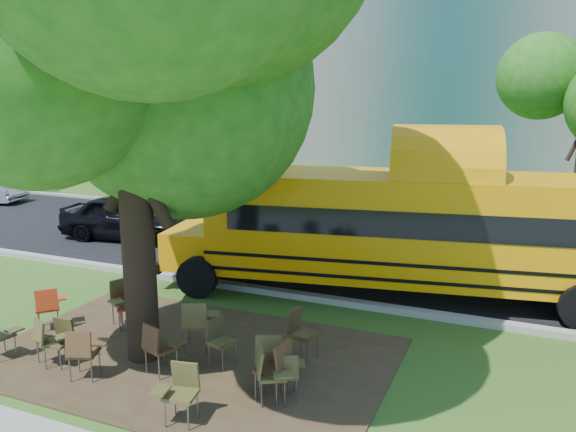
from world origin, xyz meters
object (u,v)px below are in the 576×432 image
at_px(pedestrian_a, 37,175).
at_px(pedestrian_b, 17,172).
at_px(chair_11, 198,320).
at_px(bg_car_red, 177,199).
at_px(chair_3, 59,337).
at_px(chair_6, 277,363).
at_px(chair_9, 131,301).
at_px(chair_15, 287,371).
at_px(chair_10, 122,298).
at_px(chair_5, 180,387).
at_px(chair_8, 49,304).
at_px(main_tree, 125,18).
at_px(school_bus, 436,228).
at_px(chair_2, 84,349).
at_px(black_car, 127,218).
at_px(chair_1, 47,337).
at_px(chair_14, 219,338).
at_px(chair_12, 300,329).
at_px(chair_4, 159,344).
at_px(chair_13, 271,353).
at_px(chair_7, 269,370).

bearing_deg(pedestrian_a, pedestrian_b, 118.80).
height_order(chair_11, bg_car_red, bg_car_red).
relative_size(chair_3, chair_6, 0.86).
relative_size(chair_9, chair_15, 1.15).
xyz_separation_m(chair_6, chair_10, (-3.98, 1.37, 0.00)).
distance_m(chair_5, chair_8, 4.49).
bearing_deg(main_tree, school_bus, 50.66).
bearing_deg(chair_2, black_car, 103.79).
bearing_deg(chair_10, chair_1, 21.76).
bearing_deg(chair_8, pedestrian_a, 90.87).
distance_m(chair_3, bg_car_red, 12.86).
height_order(main_tree, chair_3, main_tree).
bearing_deg(chair_9, pedestrian_a, 15.90).
bearing_deg(chair_11, chair_14, -48.81).
height_order(chair_10, chair_12, chair_10).
bearing_deg(pedestrian_b, chair_4, 45.19).
xyz_separation_m(chair_8, chair_10, (1.16, 0.77, 0.04)).
bearing_deg(chair_2, chair_13, -0.74).
distance_m(chair_4, chair_5, 1.46).
distance_m(chair_1, chair_12, 4.29).
bearing_deg(chair_12, chair_7, 15.51).
distance_m(chair_7, chair_15, 0.31).
bearing_deg(chair_14, pedestrian_a, -109.27).
bearing_deg(bg_car_red, black_car, -147.11).
distance_m(chair_9, bg_car_red, 11.33).
distance_m(chair_11, chair_13, 1.82).
height_order(main_tree, chair_7, main_tree).
relative_size(chair_8, chair_14, 1.06).
relative_size(chair_1, chair_12, 0.94).
distance_m(school_bus, chair_9, 6.71).
height_order(chair_3, pedestrian_a, pedestrian_a).
distance_m(chair_1, chair_11, 2.52).
bearing_deg(main_tree, chair_10, 141.39).
xyz_separation_m(chair_2, chair_12, (2.91, 2.05, 0.01)).
bearing_deg(main_tree, chair_11, 38.92).
xyz_separation_m(chair_2, pedestrian_a, (-15.17, 13.37, 0.30)).
height_order(chair_10, chair_14, chair_10).
relative_size(chair_3, chair_4, 0.90).
relative_size(chair_2, pedestrian_a, 0.52).
xyz_separation_m(chair_10, pedestrian_b, (-15.61, 11.38, 0.35)).
xyz_separation_m(chair_1, chair_13, (3.75, 0.89, 0.03)).
relative_size(school_bus, pedestrian_a, 6.89).
relative_size(chair_9, chair_12, 0.97).
distance_m(chair_2, chair_13, 3.01).
xyz_separation_m(chair_7, chair_14, (-1.29, 0.78, -0.03)).
distance_m(chair_4, chair_12, 2.39).
relative_size(chair_3, chair_5, 0.94).
relative_size(chair_2, bg_car_red, 0.21).
bearing_deg(chair_1, black_car, 144.14).
distance_m(bg_car_red, pedestrian_a, 9.03).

